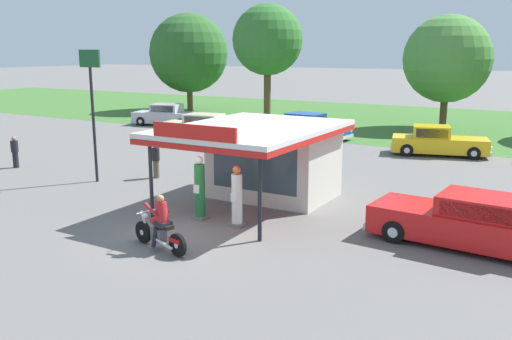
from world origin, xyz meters
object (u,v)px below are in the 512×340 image
(gas_pump_nearside, at_px, (200,191))
(parked_car_back_row_left, at_px, (166,115))
(motorcycle_with_rider, at_px, (160,227))
(gas_pump_offside, at_px, (237,199))
(bystander_leaning_by_kiosk, at_px, (156,160))
(featured_classic_sedan, at_px, (471,223))
(parked_car_back_row_centre, at_px, (309,127))
(parked_car_back_row_far_left, at_px, (202,127))
(bystander_standing_back_lot, at_px, (15,151))
(parked_car_back_row_far_right, at_px, (438,142))
(roadside_pole_sign, at_px, (92,94))

(gas_pump_nearside, xyz_separation_m, parked_car_back_row_left, (-15.70, 17.46, -0.25))
(gas_pump_nearside, relative_size, motorcycle_with_rider, 0.97)
(motorcycle_with_rider, bearing_deg, gas_pump_offside, 75.74)
(parked_car_back_row_left, distance_m, bystander_leaning_by_kiosk, 17.21)
(featured_classic_sedan, relative_size, parked_car_back_row_centre, 1.07)
(parked_car_back_row_centre, relative_size, parked_car_back_row_left, 1.03)
(parked_car_back_row_far_left, height_order, bystander_standing_back_lot, parked_car_back_row_far_left)
(gas_pump_nearside, height_order, featured_classic_sedan, gas_pump_nearside)
(bystander_leaning_by_kiosk, bearing_deg, parked_car_back_row_far_right, 50.84)
(parked_car_back_row_far_left, distance_m, parked_car_back_row_left, 7.02)
(motorcycle_with_rider, xyz_separation_m, roadside_pole_sign, (-7.57, 4.94, 3.01))
(gas_pump_nearside, relative_size, bystander_leaning_by_kiosk, 1.38)
(parked_car_back_row_far_left, bearing_deg, parked_car_back_row_far_right, 6.83)
(motorcycle_with_rider, xyz_separation_m, bystander_standing_back_lot, (-12.95, 5.03, 0.12))
(parked_car_back_row_left, bearing_deg, bystander_standing_back_lot, -77.24)
(gas_pump_offside, relative_size, parked_car_back_row_centre, 0.37)
(motorcycle_with_rider, bearing_deg, featured_classic_sedan, 31.56)
(featured_classic_sedan, xyz_separation_m, bystander_standing_back_lot, (-20.32, 0.50, 0.07))
(gas_pump_nearside, distance_m, bystander_standing_back_lot, 12.44)
(parked_car_back_row_centre, distance_m, parked_car_back_row_far_right, 8.41)
(parked_car_back_row_centre, bearing_deg, bystander_standing_back_lot, -118.97)
(gas_pump_nearside, distance_m, parked_car_back_row_left, 23.48)
(parked_car_back_row_centre, distance_m, bystander_standing_back_lot, 17.05)
(featured_classic_sedan, bearing_deg, parked_car_back_row_far_right, 105.61)
(featured_classic_sedan, distance_m, parked_car_back_row_far_right, 14.22)
(featured_classic_sedan, bearing_deg, bystander_standing_back_lot, 178.60)
(motorcycle_with_rider, bearing_deg, roadside_pole_sign, 146.87)
(featured_classic_sedan, relative_size, bystander_standing_back_lot, 3.83)
(gas_pump_nearside, bearing_deg, parked_car_back_row_far_left, 125.43)
(motorcycle_with_rider, height_order, parked_car_back_row_centre, motorcycle_with_rider)
(featured_classic_sedan, height_order, parked_car_back_row_far_right, parked_car_back_row_far_right)
(gas_pump_offside, relative_size, featured_classic_sedan, 0.34)
(featured_classic_sedan, height_order, bystander_leaning_by_kiosk, featured_classic_sedan)
(motorcycle_with_rider, distance_m, featured_classic_sedan, 8.65)
(roadside_pole_sign, bearing_deg, parked_car_back_row_centre, 79.15)
(motorcycle_with_rider, relative_size, featured_classic_sedan, 0.38)
(gas_pump_offside, distance_m, bystander_standing_back_lot, 13.84)
(parked_car_back_row_centre, distance_m, bystander_leaning_by_kiosk, 13.29)
(bystander_leaning_by_kiosk, bearing_deg, gas_pump_offside, -30.59)
(motorcycle_with_rider, relative_size, parked_car_back_row_far_right, 0.41)
(bystander_standing_back_lot, xyz_separation_m, bystander_leaning_by_kiosk, (7.12, 1.68, 0.03))
(parked_car_back_row_far_right, height_order, roadside_pole_sign, roadside_pole_sign)
(motorcycle_with_rider, relative_size, bystander_standing_back_lot, 1.46)
(gas_pump_offside, relative_size, parked_car_back_row_far_left, 0.35)
(motorcycle_with_rider, distance_m, parked_car_back_row_centre, 20.49)
(gas_pump_offside, height_order, parked_car_back_row_far_right, gas_pump_offside)
(roadside_pole_sign, bearing_deg, parked_car_back_row_far_left, 104.00)
(parked_car_back_row_left, distance_m, bystander_standing_back_lot, 15.65)
(featured_classic_sedan, bearing_deg, gas_pump_offside, -165.70)
(parked_car_back_row_far_right, distance_m, bystander_standing_back_lot, 21.13)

